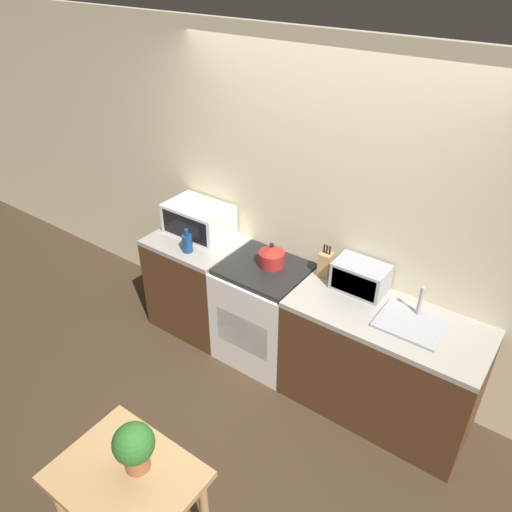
% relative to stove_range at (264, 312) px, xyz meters
% --- Properties ---
extents(ground_plane, '(16.00, 16.00, 0.00)m').
position_rel_stove_range_xyz_m(ground_plane, '(0.30, -0.61, -0.45)').
color(ground_plane, '#3D2D1E').
extents(wall_back, '(10.00, 0.06, 2.60)m').
position_rel_stove_range_xyz_m(wall_back, '(0.30, 0.34, 0.85)').
color(wall_back, beige).
rests_on(wall_back, ground_plane).
extents(counter_left_run, '(0.77, 0.62, 0.90)m').
position_rel_stove_range_xyz_m(counter_left_run, '(-0.72, 0.00, 0.00)').
color(counter_left_run, '#4C2D19').
rests_on(counter_left_run, ground_plane).
extents(counter_right_run, '(1.37, 0.62, 0.90)m').
position_rel_stove_range_xyz_m(counter_right_run, '(1.03, 0.00, 0.00)').
color(counter_right_run, '#4C2D19').
rests_on(counter_right_run, ground_plane).
extents(stove_range, '(0.68, 0.62, 0.90)m').
position_rel_stove_range_xyz_m(stove_range, '(0.00, 0.00, 0.00)').
color(stove_range, silver).
rests_on(stove_range, ground_plane).
extents(kettle, '(0.20, 0.20, 0.20)m').
position_rel_stove_range_xyz_m(kettle, '(0.03, 0.06, 0.54)').
color(kettle, maroon).
rests_on(kettle, stove_range).
extents(microwave, '(0.55, 0.36, 0.27)m').
position_rel_stove_range_xyz_m(microwave, '(-0.77, 0.11, 0.59)').
color(microwave, silver).
rests_on(microwave, counter_left_run).
extents(bottle, '(0.08, 0.08, 0.21)m').
position_rel_stove_range_xyz_m(bottle, '(-0.64, -0.18, 0.53)').
color(bottle, navy).
rests_on(bottle, counter_left_run).
extents(knife_block, '(0.09, 0.09, 0.27)m').
position_rel_stove_range_xyz_m(knife_block, '(0.44, 0.18, 0.55)').
color(knife_block, tan).
rests_on(knife_block, counter_right_run).
extents(toaster_oven, '(0.38, 0.24, 0.21)m').
position_rel_stove_range_xyz_m(toaster_oven, '(0.73, 0.17, 0.56)').
color(toaster_oven, '#999BA0').
rests_on(toaster_oven, counter_right_run).
extents(sink_basin, '(0.43, 0.34, 0.24)m').
position_rel_stove_range_xyz_m(sink_basin, '(1.19, 0.01, 0.47)').
color(sink_basin, '#999BA0').
rests_on(sink_basin, counter_right_run).
extents(dining_table, '(0.75, 0.58, 0.73)m').
position_rel_stove_range_xyz_m(dining_table, '(0.38, -1.79, 0.16)').
color(dining_table, tan).
rests_on(dining_table, ground_plane).
extents(potted_plant, '(0.22, 0.22, 0.30)m').
position_rel_stove_range_xyz_m(potted_plant, '(0.40, -1.72, 0.45)').
color(potted_plant, '#9E5B3D').
rests_on(potted_plant, dining_table).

